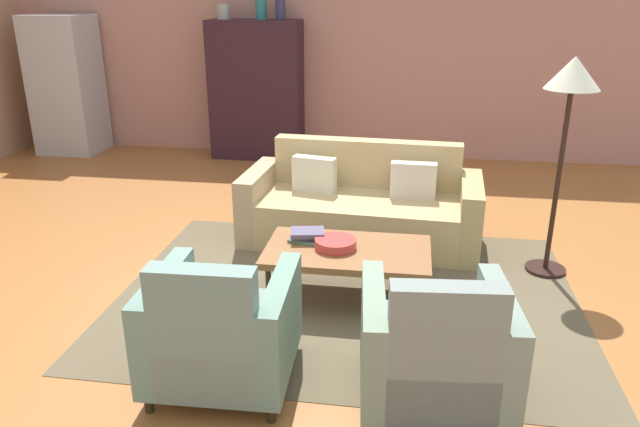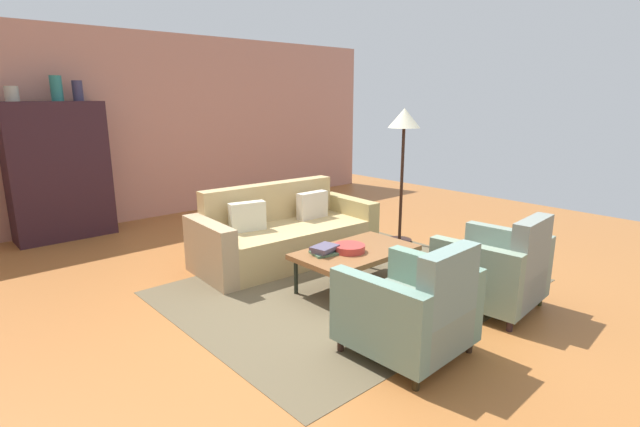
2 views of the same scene
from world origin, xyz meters
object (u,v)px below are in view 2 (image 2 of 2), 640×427
Objects in this scene: vase_small at (78,91)px; cabinet at (59,171)px; fruit_bowl at (349,248)px; armchair_left at (414,312)px; floor_lamp at (404,131)px; book_stack at (325,250)px; armchair_right at (497,272)px; couch at (283,235)px; vase_tall at (12,94)px; coffee_table at (356,253)px; vase_round at (56,88)px.

cabinet is at bearing 179.23° from vase_small.
cabinet is at bearing 112.01° from fruit_bowl.
floor_lamp is (2.16, 1.87, 1.10)m from armchair_left.
armchair_left is 1.31m from book_stack.
book_stack is at bearing 120.71° from armchair_right.
armchair_left is 2.89× the size of fruit_bowl.
armchair_left reaches higher than book_stack.
couch is 2.44× the size of armchair_left.
vase_tall is (-2.05, 2.66, 1.60)m from couch.
coffee_table is at bearing 60.84° from armchair_left.
armchair_left is at bearing -82.08° from vase_small.
couch is 6.76× the size of vase_round.
vase_round is at bearing -2.71° from cabinet.
armchair_left is 4.78× the size of vase_tall.
vase_small is (0.25, 0.00, -0.03)m from vase_round.
couch reaches higher than book_stack.
vase_round is at bearing 110.74° from fruit_bowl.
armchair_left is (-0.60, -1.17, -0.02)m from coffee_table.
fruit_bowl is 1.16× the size of vase_small.
vase_small is at bearing 104.70° from book_stack.
vase_tall reaches higher than armchair_right.
floor_lamp is (2.86, -3.14, -0.49)m from vase_small.
vase_tall is at bearing -180.00° from vase_round.
vase_tall reaches higher than armchair_left.
armchair_left is 5.30m from vase_small.
couch is 1.25× the size of floor_lamp.
cabinet reaches higher than floor_lamp.
fruit_bowl is at bearing -25.39° from book_stack.
armchair_right is at bearing -62.54° from coffee_table.
floor_lamp reaches higher than armchair_right.
armchair_right is at bearing -117.11° from floor_lamp.
fruit_bowl reaches higher than coffee_table.
vase_round is at bearing -180.00° from vase_small.
vase_round is (-1.55, 2.66, 1.67)m from couch.
vase_round is 1.21× the size of vase_small.
vase_tall is (-0.40, -0.00, 0.99)m from cabinet.
fruit_bowl is (-0.09, -0.00, 0.07)m from coffee_table.
vase_tall is at bearing -179.32° from cabinet.
vase_small is at bearing 95.89° from armchair_left.
couch is 1.14m from book_stack.
cabinet is at bearing 109.57° from book_stack.
vase_tall reaches higher than cabinet.
couch is 3.19m from cabinet.
vase_small is (-0.98, 3.74, 1.49)m from book_stack.
cabinet is (-2.25, 5.02, 0.56)m from armchair_right.
vase_tall is 0.58× the size of vase_round.
coffee_table is at bearing -155.78° from floor_lamp.
armchair_left is at bearing -113.57° from fruit_bowl.
armchair_left is 1.28m from fruit_bowl.
fruit_bowl is at bearing -180.00° from coffee_table.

